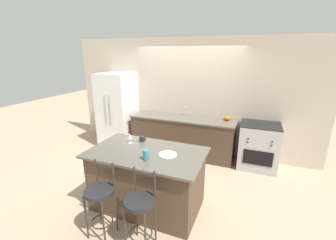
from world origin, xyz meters
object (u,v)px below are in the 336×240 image
Objects in this scene: dinner_plate at (168,154)px; pumpkin_decoration at (227,118)px; bar_stool_near at (100,198)px; coffee_mug at (142,139)px; oven_range at (259,146)px; bar_stool_far at (140,209)px; refrigerator at (118,110)px; tumbler_cup at (146,155)px; wine_glass at (130,136)px.

pumpkin_decoration reaches higher than dinner_plate.
coffee_mug is (0.04, 1.10, 0.42)m from bar_stool_near.
bar_stool_far is at bearing -115.34° from oven_range.
refrigerator reaches higher than pumpkin_decoration.
dinner_plate is 1.89× the size of tumbler_cup.
wine_glass is at bearing 96.40° from bar_stool_near.
pumpkin_decoration reaches higher than bar_stool_near.
coffee_mug is at bearing -45.64° from refrigerator.
refrigerator reaches higher than wine_glass.
coffee_mug is at bearing 88.01° from bar_stool_near.
wine_glass is at bearing -50.80° from refrigerator.
bar_stool_far is 3.81× the size of dinner_plate.
pumpkin_decoration is at bearing 165.67° from oven_range.
bar_stool_near is 3.20m from pumpkin_decoration.
bar_stool_near is 7.20× the size of tumbler_cup.
dinner_plate is 1.89× the size of pumpkin_decoration.
wine_glass is (1.44, -1.77, 0.12)m from refrigerator.
oven_range is (3.43, 0.05, -0.46)m from refrigerator.
wine_glass is 1.19× the size of pumpkin_decoration.
pumpkin_decoration reaches higher than bar_stool_far.
dinner_plate is at bearing -41.85° from refrigerator.
wine_glass reaches higher than coffee_mug.
oven_range is 2.76m from wine_glass.
wine_glass is 2.37m from pumpkin_decoration.
oven_range is at bearing 0.81° from refrigerator.
bar_stool_far is 0.85m from dinner_plate.
pumpkin_decoration is (1.17, 2.95, 0.41)m from bar_stool_near.
oven_range is 0.93× the size of bar_stool_near.
refrigerator is 2.94m from tumbler_cup.
refrigerator is 1.82× the size of bar_stool_far.
bar_stool_near and bar_stool_far have the same top height.
bar_stool_near is at bearing -83.60° from wine_glass.
tumbler_cup is 1.00× the size of pumpkin_decoration.
bar_stool_far is at bearing -93.94° from dinner_plate.
refrigerator is 1.82× the size of bar_stool_near.
tumbler_cup is at bearing -123.28° from oven_range.
coffee_mug is 0.84× the size of pumpkin_decoration.
bar_stool_far is 6.07× the size of wine_glass.
tumbler_cup is at bearing -107.52° from pumpkin_decoration.
wine_glass is at bearing 126.07° from bar_stool_far.
tumbler_cup is at bearing -131.83° from dinner_plate.
oven_range is 6.72× the size of pumpkin_decoration.
refrigerator is at bearing -179.19° from oven_range.
refrigerator is 3.46m from oven_range.
bar_stool_far reaches higher than coffee_mug.
refrigerator reaches higher than dinner_plate.
bar_stool_far is at bearing -101.47° from pumpkin_decoration.
bar_stool_near is (1.55, -2.72, -0.38)m from refrigerator.
refrigerator is 3.46m from bar_stool_far.
bar_stool_far reaches higher than dinner_plate.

